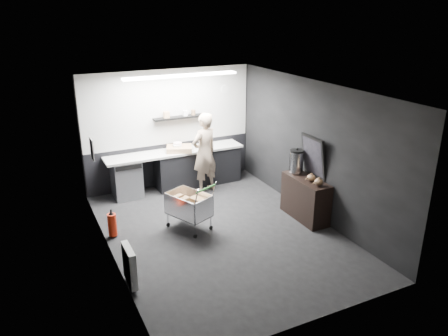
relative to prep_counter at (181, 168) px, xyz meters
name	(u,v)px	position (x,y,z in m)	size (l,w,h in m)	color
floor	(221,233)	(-0.14, -2.42, -0.46)	(5.50, 5.50, 0.00)	black
ceiling	(220,89)	(-0.14, -2.42, 2.24)	(5.50, 5.50, 0.00)	silver
wall_back	(169,128)	(-0.14, 0.33, 0.89)	(5.50, 5.50, 0.00)	black
wall_front	(316,233)	(-0.14, -5.17, 0.89)	(5.50, 5.50, 0.00)	black
wall_left	(107,184)	(-2.14, -2.42, 0.89)	(5.50, 5.50, 0.00)	black
wall_right	(313,150)	(1.86, -2.42, 0.89)	(5.50, 5.50, 0.00)	black
kitchen_wall_panel	(169,107)	(-0.14, 0.31, 1.39)	(3.95, 0.02, 1.70)	#B2B2AD
dado_panel	(171,163)	(-0.14, 0.31, 0.04)	(3.95, 0.02, 1.00)	black
floating_shelf	(179,117)	(0.06, 0.20, 1.16)	(1.20, 0.22, 0.04)	black
wall_clock	(225,89)	(1.26, 0.30, 1.69)	(0.20, 0.20, 0.03)	silver
poster	(92,149)	(-2.12, -1.12, 1.09)	(0.02, 0.30, 0.40)	white
poster_red_band	(92,145)	(-2.11, -1.12, 1.16)	(0.01, 0.22, 0.10)	red
radiator	(129,266)	(-2.08, -3.32, -0.11)	(0.10, 0.50, 0.60)	silver
ceiling_strip	(181,76)	(-0.14, -0.57, 2.21)	(2.40, 0.20, 0.04)	white
prep_counter	(181,168)	(0.00, 0.00, 0.00)	(3.20, 0.61, 0.90)	black
person	(204,153)	(0.40, -0.45, 0.46)	(0.67, 0.44, 1.83)	beige
shopping_cart	(189,206)	(-0.60, -1.99, 0.00)	(0.84, 1.07, 0.95)	silver
sideboard	(305,193)	(1.65, -2.56, 0.08)	(0.48, 1.12, 1.68)	black
fire_extinguisher	(112,224)	(-1.99, -1.69, -0.20)	(0.16, 0.16, 0.53)	red
cardboard_box	(179,149)	(-0.05, -0.05, 0.50)	(0.56, 0.43, 0.11)	#A88159
pink_tub	(178,147)	(-0.07, 0.00, 0.54)	(0.19, 0.19, 0.19)	white
white_container	(177,148)	(-0.10, -0.05, 0.52)	(0.18, 0.14, 0.16)	silver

